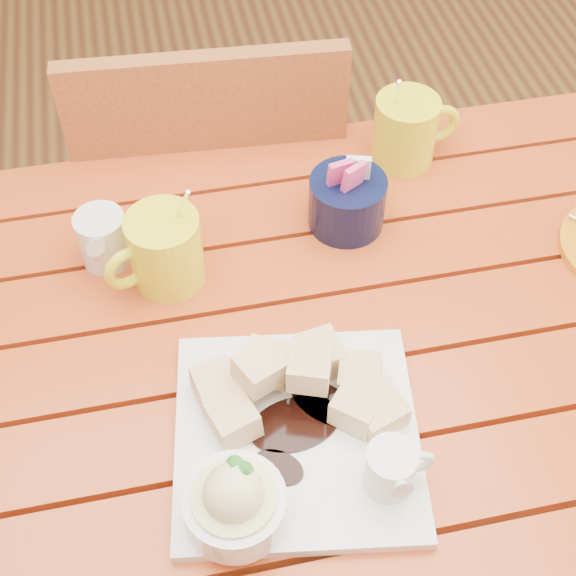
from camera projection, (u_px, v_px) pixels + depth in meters
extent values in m
plane|color=#542D18|center=(278.00, 559.00, 1.60)|extent=(5.00, 5.00, 0.00)
cube|color=#A73D15|center=(312.00, 511.00, 0.89)|extent=(1.20, 0.11, 0.03)
cube|color=#A73D15|center=(291.00, 422.00, 0.96)|extent=(1.20, 0.11, 0.03)
cube|color=#A73D15|center=(273.00, 346.00, 1.03)|extent=(1.20, 0.11, 0.03)
cube|color=#A73D15|center=(257.00, 280.00, 1.10)|extent=(1.20, 0.11, 0.03)
cube|color=#A73D15|center=(243.00, 221.00, 1.17)|extent=(1.20, 0.11, 0.03)
cube|color=#A73D15|center=(230.00, 170.00, 1.25)|extent=(1.20, 0.11, 0.03)
cube|color=#A73D15|center=(231.00, 188.00, 1.30)|extent=(1.12, 0.04, 0.08)
cylinder|color=#A73D15|center=(510.00, 269.00, 1.61)|extent=(0.06, 0.06, 0.72)
cube|color=white|center=(297.00, 436.00, 0.92)|extent=(0.32, 0.32, 0.02)
cube|color=gold|center=(216.00, 386.00, 0.93)|extent=(0.06, 0.06, 0.04)
cube|color=gold|center=(233.00, 420.00, 0.91)|extent=(0.06, 0.06, 0.04)
cube|color=gold|center=(310.00, 367.00, 0.91)|extent=(0.06, 0.06, 0.04)
cube|color=gold|center=(379.00, 409.00, 0.91)|extent=(0.06, 0.06, 0.04)
cube|color=gold|center=(320.00, 355.00, 0.96)|extent=(0.06, 0.06, 0.04)
cube|color=gold|center=(268.00, 363.00, 0.96)|extent=(0.07, 0.07, 0.04)
cube|color=gold|center=(360.00, 375.00, 0.94)|extent=(0.06, 0.06, 0.04)
cube|color=gold|center=(260.00, 369.00, 0.91)|extent=(0.07, 0.07, 0.04)
cube|color=gold|center=(357.00, 406.00, 0.92)|extent=(0.07, 0.07, 0.04)
cylinder|color=white|center=(235.00, 507.00, 0.84)|extent=(0.11, 0.11, 0.04)
cylinder|color=beige|center=(235.00, 502.00, 0.83)|extent=(0.09, 0.09, 0.03)
sphere|color=beige|center=(233.00, 493.00, 0.81)|extent=(0.06, 0.06, 0.06)
cone|color=#2B852D|center=(246.00, 471.00, 0.80)|extent=(0.04, 0.04, 0.03)
cone|color=#2B852D|center=(233.00, 465.00, 0.80)|extent=(0.03, 0.03, 0.03)
cylinder|color=white|center=(390.00, 469.00, 0.86)|extent=(0.06, 0.06, 0.06)
cylinder|color=black|center=(392.00, 457.00, 0.84)|extent=(0.04, 0.04, 0.01)
cone|color=white|center=(400.00, 483.00, 0.82)|extent=(0.02, 0.02, 0.03)
torus|color=white|center=(419.00, 462.00, 0.86)|extent=(0.04, 0.01, 0.04)
cylinder|color=yellow|center=(166.00, 250.00, 1.05)|extent=(0.10, 0.10, 0.11)
cylinder|color=black|center=(162.00, 226.00, 1.01)|extent=(0.08, 0.08, 0.01)
torus|color=yellow|center=(128.00, 269.00, 1.03)|extent=(0.07, 0.04, 0.07)
cylinder|color=silver|center=(174.00, 222.00, 1.03)|extent=(0.05, 0.05, 0.14)
cylinder|color=yellow|center=(405.00, 131.00, 1.20)|extent=(0.10, 0.10, 0.11)
cylinder|color=black|center=(408.00, 106.00, 1.16)|extent=(0.08, 0.08, 0.01)
torus|color=yellow|center=(439.00, 124.00, 1.21)|extent=(0.07, 0.02, 0.07)
cylinder|color=silver|center=(395.00, 107.00, 1.18)|extent=(0.03, 0.06, 0.14)
cylinder|color=white|center=(103.00, 239.00, 1.08)|extent=(0.07, 0.07, 0.08)
cylinder|color=white|center=(98.00, 220.00, 1.05)|extent=(0.05, 0.05, 0.01)
cone|color=white|center=(101.00, 243.00, 1.03)|extent=(0.03, 0.03, 0.03)
torus|color=white|center=(133.00, 233.00, 1.08)|extent=(0.05, 0.02, 0.05)
cylinder|color=black|center=(347.00, 202.00, 1.12)|extent=(0.11, 0.11, 0.08)
cube|color=#E83F8F|center=(339.00, 175.00, 1.08)|extent=(0.04, 0.02, 0.05)
cube|color=white|center=(358.00, 170.00, 1.09)|extent=(0.04, 0.03, 0.05)
cube|color=#E83F8F|center=(353.00, 179.00, 1.07)|extent=(0.04, 0.03, 0.05)
cube|color=brown|center=(214.00, 197.00, 1.62)|extent=(0.46, 0.46, 0.03)
cylinder|color=brown|center=(292.00, 206.00, 1.93)|extent=(0.04, 0.04, 0.43)
cylinder|color=brown|center=(138.00, 221.00, 1.90)|extent=(0.04, 0.04, 0.43)
cylinder|color=brown|center=(315.00, 328.00, 1.70)|extent=(0.04, 0.04, 0.43)
cylinder|color=brown|center=(140.00, 347.00, 1.67)|extent=(0.04, 0.04, 0.43)
cube|color=brown|center=(213.00, 174.00, 1.31)|extent=(0.43, 0.06, 0.45)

